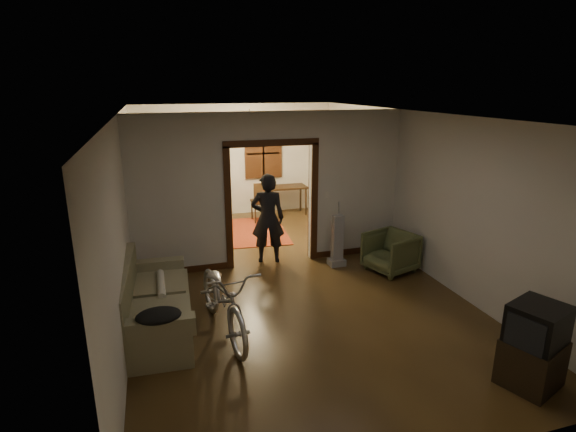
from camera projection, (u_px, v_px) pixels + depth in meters
name	position (u px, v px, depth m)	size (l,w,h in m)	color
floor	(283.00, 277.00, 7.86)	(5.00, 8.50, 0.01)	#332210
ceiling	(282.00, 114.00, 7.07)	(5.00, 8.50, 0.01)	white
wall_back	(236.00, 160.00, 11.37)	(5.00, 0.02, 2.80)	beige
wall_left	(124.00, 211.00, 6.77)	(0.02, 8.50, 2.80)	beige
wall_right	(415.00, 190.00, 8.16)	(0.02, 8.50, 2.80)	beige
partition_wall	(271.00, 190.00, 8.15)	(5.00, 0.14, 2.80)	beige
door_casing	(271.00, 206.00, 8.24)	(1.74, 0.20, 2.32)	#331A0B
far_window	(263.00, 153.00, 11.49)	(0.98, 0.06, 1.28)	black
chandelier	(250.00, 128.00, 9.50)	(0.24, 0.24, 0.24)	#FFE0A5
light_switch	(326.00, 195.00, 8.42)	(0.08, 0.01, 0.12)	silver
sofa	(154.00, 298.00, 6.05)	(0.93, 2.06, 0.95)	#6C6A48
rolled_paper	(161.00, 284.00, 6.34)	(0.11, 0.11, 0.85)	beige
jacket	(159.00, 316.00, 5.17)	(0.52, 0.39, 0.15)	black
bicycle	(224.00, 298.00, 5.96)	(0.68, 1.95, 1.03)	silver
armchair	(390.00, 252.00, 8.03)	(0.76, 0.79, 0.72)	#4A522E
tv_stand	(531.00, 363.00, 4.98)	(0.59, 0.54, 0.54)	black
crt_tv	(538.00, 326.00, 4.86)	(0.56, 0.50, 0.48)	black
vacuum	(337.00, 240.00, 8.25)	(0.30, 0.24, 0.97)	gray
person	(268.00, 218.00, 8.35)	(0.62, 0.41, 1.70)	black
oriental_rug	(250.00, 231.00, 10.28)	(1.62, 2.13, 0.02)	maroon
locker	(181.00, 185.00, 10.64)	(0.95, 0.53, 1.89)	#23311D
globe	(179.00, 143.00, 10.36)	(0.31, 0.31, 0.31)	#1E5972
desk	(287.00, 200.00, 11.60)	(0.99, 0.55, 0.73)	black
desk_chair	(261.00, 201.00, 10.96)	(0.45, 0.45, 1.00)	black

